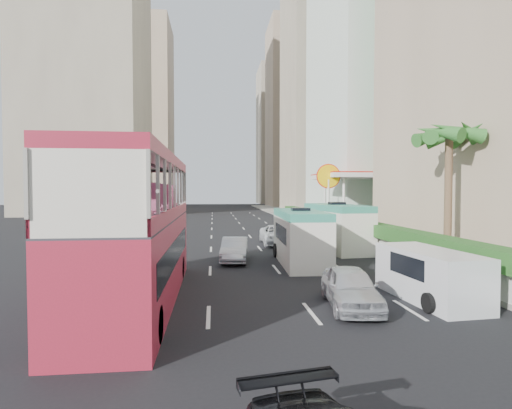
{
  "coord_description": "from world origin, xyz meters",
  "views": [
    {
      "loc": [
        -3.44,
        -14.06,
        3.83
      ],
      "look_at": [
        -1.5,
        4.0,
        3.2
      ],
      "focal_mm": 28.0,
      "sensor_mm": 36.0,
      "label": 1
    }
  ],
  "objects": [
    {
      "name": "hedge",
      "position": [
        6.2,
        14.0,
        1.53
      ],
      "size": [
        1.1,
        44.0,
        0.7
      ],
      "primitive_type": "cube",
      "color": "#2D6626",
      "rests_on": "kerb_wall"
    },
    {
      "name": "tower_mid",
      "position": [
        18.0,
        58.0,
        25.0
      ],
      "size": [
        16.0,
        16.0,
        50.0
      ],
      "primitive_type": "cube",
      "color": "tan",
      "rests_on": "ground"
    },
    {
      "name": "tower_left_b",
      "position": [
        -22.0,
        90.0,
        23.0
      ],
      "size": [
        16.0,
        16.0,
        46.0
      ],
      "primitive_type": "cube",
      "color": "tan",
      "rests_on": "ground"
    },
    {
      "name": "double_decker_bus",
      "position": [
        -6.0,
        0.0,
        2.53
      ],
      "size": [
        2.5,
        11.0,
        5.06
      ],
      "primitive_type": "cube",
      "color": "#AB2136",
      "rests_on": "ground"
    },
    {
      "name": "minibus_far",
      "position": [
        4.51,
        10.97,
        1.47
      ],
      "size": [
        2.82,
        6.79,
        2.93
      ],
      "primitive_type": "cube",
      "rotation": [
        0.0,
        0.0,
        0.09
      ],
      "color": "silver",
      "rests_on": "ground"
    },
    {
      "name": "tower_far_a",
      "position": [
        17.0,
        82.0,
        22.0
      ],
      "size": [
        14.0,
        14.0,
        44.0
      ],
      "primitive_type": "cube",
      "color": "tan",
      "rests_on": "ground"
    },
    {
      "name": "tower_far_b",
      "position": [
        17.0,
        104.0,
        20.0
      ],
      "size": [
        14.0,
        14.0,
        40.0
      ],
      "primitive_type": "cube",
      "color": "tan",
      "rests_on": "ground"
    },
    {
      "name": "panel_van_near",
      "position": [
        4.06,
        -0.94,
        0.88
      ],
      "size": [
        2.11,
        4.53,
        1.76
      ],
      "primitive_type": "cube",
      "rotation": [
        0.0,
        0.0,
        0.08
      ],
      "color": "silver",
      "rests_on": "ground"
    },
    {
      "name": "van_asset",
      "position": [
        1.15,
        14.0,
        0.0
      ],
      "size": [
        2.33,
        4.9,
        1.35
      ],
      "primitive_type": "imported",
      "rotation": [
        0.0,
        0.0,
        -0.02
      ],
      "color": "silver",
      "rests_on": "ground"
    },
    {
      "name": "car_silver_lane_a",
      "position": [
        -2.3,
        7.43,
        0.0
      ],
      "size": [
        1.75,
        3.99,
        1.27
      ],
      "primitive_type": "imported",
      "rotation": [
        0.0,
        0.0,
        -0.1
      ],
      "color": "silver",
      "rests_on": "ground"
    },
    {
      "name": "minibus_near",
      "position": [
        1.1,
        6.41,
        1.39
      ],
      "size": [
        2.32,
        6.35,
        2.78
      ],
      "primitive_type": "cube",
      "rotation": [
        0.0,
        0.0,
        -0.04
      ],
      "color": "silver",
      "rests_on": "ground"
    },
    {
      "name": "sidewalk",
      "position": [
        9.0,
        25.0,
        0.09
      ],
      "size": [
        6.0,
        120.0,
        0.18
      ],
      "primitive_type": "cube",
      "color": "#99968C",
      "rests_on": "ground"
    },
    {
      "name": "car_silver_lane_b",
      "position": [
        1.04,
        -1.48,
        0.0
      ],
      "size": [
        2.0,
        4.03,
        1.32
      ],
      "primitive_type": "imported",
      "rotation": [
        0.0,
        0.0,
        -0.12
      ],
      "color": "silver",
      "rests_on": "ground"
    },
    {
      "name": "ground_plane",
      "position": [
        0.0,
        0.0,
        0.0
      ],
      "size": [
        200.0,
        200.0,
        0.0
      ],
      "primitive_type": "plane",
      "color": "black",
      "rests_on": "ground"
    },
    {
      "name": "panel_van_far",
      "position": [
        3.93,
        20.66,
        1.08
      ],
      "size": [
        3.16,
        5.73,
        2.17
      ],
      "primitive_type": "cube",
      "rotation": [
        0.0,
        0.0,
        0.19
      ],
      "color": "silver",
      "rests_on": "ground"
    },
    {
      "name": "tower_left_a",
      "position": [
        -24.0,
        55.0,
        26.0
      ],
      "size": [
        18.0,
        18.0,
        52.0
      ],
      "primitive_type": "cube",
      "color": "tan",
      "rests_on": "ground"
    },
    {
      "name": "palm_tree",
      "position": [
        7.8,
        4.0,
        3.38
      ],
      "size": [
        0.36,
        0.36,
        6.4
      ],
      "primitive_type": "cylinder",
      "color": "brown",
      "rests_on": "sidewalk"
    },
    {
      "name": "kerb_wall",
      "position": [
        6.2,
        14.0,
        0.68
      ],
      "size": [
        0.3,
        44.0,
        1.0
      ],
      "primitive_type": "cube",
      "color": "silver",
      "rests_on": "sidewalk"
    },
    {
      "name": "shell_station",
      "position": [
        10.0,
        23.0,
        2.75
      ],
      "size": [
        6.5,
        8.0,
        5.5
      ],
      "primitive_type": "cube",
      "color": "silver",
      "rests_on": "ground"
    }
  ]
}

